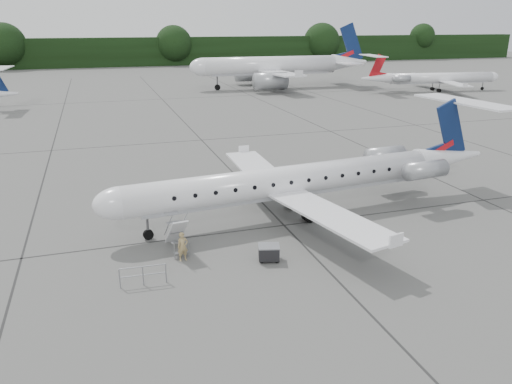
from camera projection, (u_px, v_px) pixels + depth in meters
name	position (u px, v px, depth m)	size (l,w,h in m)	color
ground	(372.00, 248.00, 28.35)	(320.00, 320.00, 0.00)	#5D5E5B
treeline	(142.00, 52.00, 144.19)	(260.00, 4.00, 8.00)	black
main_regional_jet	(287.00, 167.00, 31.71)	(26.89, 19.36, 6.90)	white
airstair	(176.00, 233.00, 27.64)	(0.85, 2.30, 2.16)	white
passenger	(183.00, 247.00, 26.60)	(0.58, 0.38, 1.60)	#9C8655
safety_railing	(143.00, 276.00, 24.16)	(2.20, 0.08, 1.00)	gray
baggage_cart	(269.00, 253.00, 26.67)	(1.08, 0.87, 0.94)	black
bg_narrowbody	(270.00, 56.00, 94.79)	(33.19, 23.89, 11.91)	white
bg_regional_right	(442.00, 73.00, 91.45)	(25.52, 18.38, 6.70)	white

